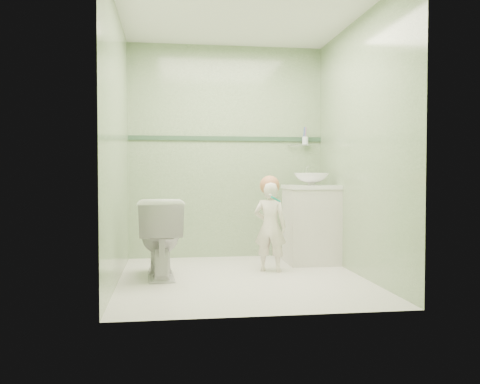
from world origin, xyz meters
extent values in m
plane|color=white|center=(0.00, 0.00, 0.00)|extent=(2.50, 2.50, 0.00)
cube|color=gray|center=(0.00, 1.25, 1.20)|extent=(2.20, 0.04, 2.40)
cube|color=gray|center=(0.00, -1.25, 1.20)|extent=(2.20, 0.04, 2.40)
cube|color=gray|center=(-1.10, 0.00, 1.20)|extent=(0.04, 2.50, 2.40)
cube|color=gray|center=(1.10, 0.00, 1.20)|extent=(0.04, 2.50, 2.40)
plane|color=white|center=(0.00, 0.00, 2.40)|extent=(2.50, 2.50, 0.00)
cube|color=#304F37|center=(0.00, 1.24, 1.35)|extent=(2.20, 0.02, 0.05)
cube|color=silver|center=(0.84, 0.70, 0.40)|extent=(0.52, 0.50, 0.80)
cube|color=white|center=(0.84, 0.70, 0.81)|extent=(0.54, 0.52, 0.04)
imported|color=white|center=(0.84, 0.70, 0.89)|extent=(0.37, 0.37, 0.13)
cylinder|color=silver|center=(0.84, 0.90, 0.95)|extent=(0.03, 0.03, 0.18)
cylinder|color=silver|center=(0.84, 0.85, 1.03)|extent=(0.02, 0.12, 0.02)
cylinder|color=silver|center=(0.84, 1.20, 1.28)|extent=(0.26, 0.02, 0.02)
cylinder|color=silver|center=(0.90, 1.18, 1.33)|extent=(0.07, 0.07, 0.09)
cylinder|color=#2B43BB|center=(0.88, 1.17, 1.40)|extent=(0.01, 0.01, 0.17)
cylinder|color=purple|center=(0.90, 1.17, 1.40)|extent=(0.01, 0.01, 0.17)
cylinder|color=#DD4B31|center=(0.91, 1.18, 1.40)|extent=(0.01, 0.01, 0.17)
imported|color=white|center=(-0.74, 0.16, 0.36)|extent=(0.45, 0.74, 0.73)
imported|color=beige|center=(0.32, 0.30, 0.44)|extent=(0.37, 0.31, 0.87)
sphere|color=#B4724A|center=(0.32, 0.33, 0.84)|extent=(0.19, 0.19, 0.19)
cylinder|color=#039879|center=(0.34, 0.15, 0.71)|extent=(0.11, 0.11, 0.06)
cube|color=white|center=(0.30, 0.22, 0.75)|extent=(0.03, 0.03, 0.02)
camera|label=1|loc=(-0.67, -4.59, 0.95)|focal=38.63mm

